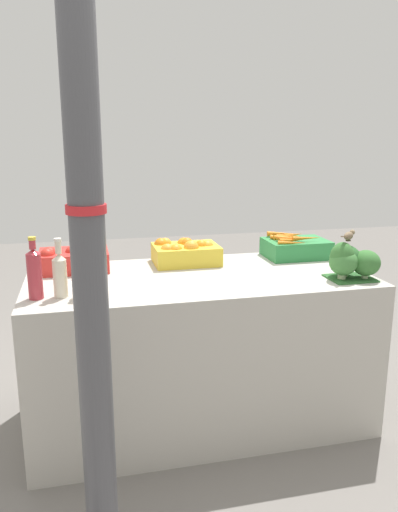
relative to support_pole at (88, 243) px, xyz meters
name	(u,v)px	position (x,y,z in m)	size (l,w,h in m)	color
ground_plane	(199,416)	(0.55, 0.74, -1.15)	(10.00, 10.00, 0.00)	slate
market_table	(199,348)	(0.55, 0.74, -0.75)	(1.72, 0.82, 0.80)	#B7B2A8
support_pole	(88,243)	(0.00, 0.00, 0.00)	(0.13, 0.13, 2.30)	#4C4C51
apple_crate	(72,259)	(-0.08, 0.99, -0.29)	(0.36, 0.26, 0.14)	red
orange_crate	(185,252)	(0.53, 0.99, -0.28)	(0.36, 0.26, 0.14)	gold
carrot_crate	(295,247)	(1.19, 0.99, -0.29)	(0.36, 0.27, 0.14)	#2D8442
broccoli_pile	(349,261)	(1.25, 0.49, -0.25)	(0.25, 0.20, 0.19)	#2D602D
juice_bottle_ruby	(35,273)	(-0.23, 0.53, -0.23)	(0.06, 0.06, 0.28)	#B2333D
juice_bottle_cloudy	(60,273)	(-0.12, 0.53, -0.24)	(0.06, 0.06, 0.26)	beige
juice_bottle_amber	(88,272)	(0.00, 0.53, -0.24)	(0.08, 0.08, 0.26)	gold
sparrow_bird	(349,235)	(1.25, 0.51, -0.13)	(0.12, 0.09, 0.05)	#4C3D2D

